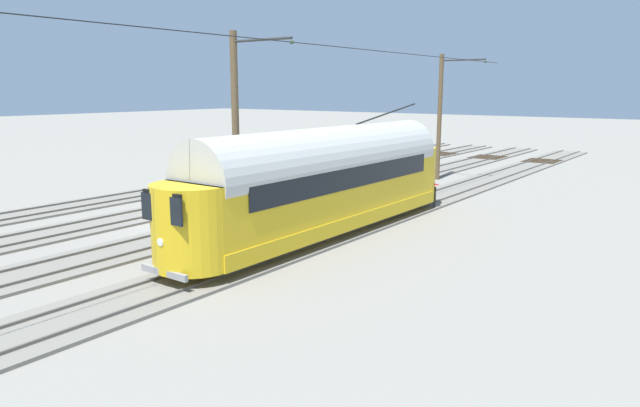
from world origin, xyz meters
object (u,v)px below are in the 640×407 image
Objects in this scene: catenary_pole_mid_near at (237,132)px; track_end_bumper at (310,175)px; switch_stand at (435,195)px; vintage_streetcar at (327,180)px; catenary_pole_foreground at (441,115)px.

track_end_bumper is at bearing -64.02° from catenary_pole_mid_near.
catenary_pole_mid_near is at bearing 115.98° from track_end_bumper.
vintage_streetcar is at bearing 80.55° from switch_stand.
vintage_streetcar is 16.51m from catenary_pole_foreground.
catenary_pole_mid_near is 4.38× the size of track_end_bumper.
catenary_pole_foreground is at bearing -90.00° from catenary_pole_mid_near.
catenary_pole_mid_near reaches higher than vintage_streetcar.
catenary_pole_foreground and catenary_pole_mid_near have the same top height.
vintage_streetcar is 7.55m from switch_stand.
vintage_streetcar is 3.93m from catenary_pole_mid_near.
catenary_pole_foreground is 4.38× the size of track_end_bumper.
catenary_pole_foreground is 9.13m from track_end_bumper.
vintage_streetcar is 13.92m from track_end_bumper.
switch_stand is at bearing 114.07° from catenary_pole_foreground.
switch_stand is at bearing -99.45° from vintage_streetcar.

